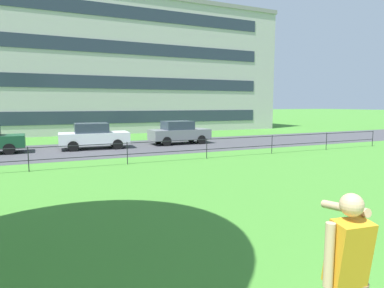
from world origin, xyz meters
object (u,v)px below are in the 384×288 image
at_px(person_thrower, 346,278).
at_px(car_white_far_left, 94,136).
at_px(apartment_building_background, 108,71).
at_px(car_grey_center, 179,132).

distance_m(person_thrower, car_white_far_left, 18.15).
relative_size(person_thrower, apartment_building_background, 0.06).
distance_m(person_thrower, apartment_building_background, 35.66).
bearing_deg(car_white_far_left, person_thrower, -89.99).
height_order(person_thrower, car_grey_center, person_thrower).
distance_m(car_grey_center, apartment_building_background, 17.63).
distance_m(car_white_far_left, car_grey_center, 5.60).
xyz_separation_m(person_thrower, car_white_far_left, (-0.00, 18.15, -0.21)).
relative_size(person_thrower, car_white_far_left, 0.45).
bearing_deg(car_grey_center, person_thrower, -106.92).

